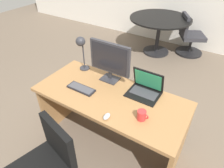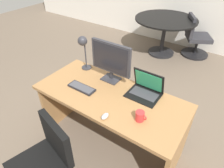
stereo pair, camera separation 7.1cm
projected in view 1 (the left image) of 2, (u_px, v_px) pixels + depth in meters
name	position (u px, v px, depth m)	size (l,w,h in m)	color
ground	(156.00, 82.00, 3.52)	(12.00, 12.00, 0.00)	#6B5B4C
desk	(113.00, 108.00, 2.22)	(1.60, 0.72, 0.74)	#9E7042
monitor	(110.00, 59.00, 2.13)	(0.48, 0.16, 0.45)	#2D2D33
laptop	(146.00, 86.00, 2.05)	(0.33, 0.27, 0.25)	black
keyboard	(81.00, 88.00, 2.13)	(0.31, 0.11, 0.02)	black
mouse	(107.00, 116.00, 1.78)	(0.05, 0.09, 0.04)	#B7BABF
desk_lamp	(81.00, 46.00, 2.27)	(0.12, 0.14, 0.43)	#2D2D33
coffee_mug	(142.00, 115.00, 1.76)	(0.11, 0.08, 0.09)	red
meeting_table	(159.00, 27.00, 4.09)	(1.23, 1.23, 0.77)	black
meeting_chair_near	(189.00, 38.00, 4.21)	(0.64, 0.63, 0.84)	black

